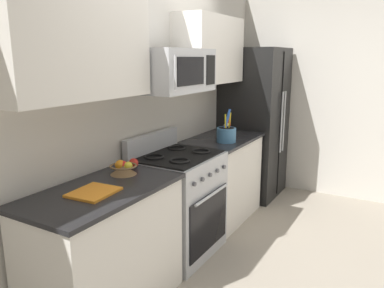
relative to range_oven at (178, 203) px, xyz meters
The scene contains 16 objects.
ground_plane 0.82m from the range_oven, 90.00° to the right, with size 16.00×16.00×0.00m, color gray.
wall_back 0.91m from the range_oven, 90.00° to the left, with size 8.00×0.10×2.60m, color beige.
counter_left 0.95m from the range_oven, behind, with size 1.13×0.62×0.91m.
range_oven is the anchor object (origin of this frame).
counter_right 0.89m from the range_oven, ahead, with size 1.01×0.62×0.91m.
refrigerator 1.87m from the range_oven, ahead, with size 0.79×0.73×1.87m.
wall_right 2.54m from the range_oven, 16.16° to the right, with size 0.10×8.00×2.60m, color beige.
microwave 1.18m from the range_oven, 90.03° to the left, with size 0.76×0.44×0.36m.
upper_cabinets_left 1.67m from the range_oven, behind, with size 1.12×0.34×0.68m.
upper_cabinets_right 1.64m from the range_oven, ahead, with size 1.00×0.34×0.68m.
utensil_crock 0.92m from the range_oven, ahead, with size 0.20×0.20×0.34m.
fruit_basket 0.80m from the range_oven, behind, with size 0.20×0.20×0.10m.
apple_loose 0.68m from the range_oven, 166.10° to the left, with size 0.08×0.08×0.08m, color red.
cutting_board 1.14m from the range_oven, behind, with size 0.29×0.25×0.02m, color orange.
bottle_hot_sauce 1.23m from the range_oven, ahead, with size 0.06×0.06×0.24m.
bottle_oil 1.12m from the range_oven, ahead, with size 0.06×0.06×0.19m.
Camera 1 is at (-2.71, -1.03, 1.76)m, focal length 35.23 mm.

